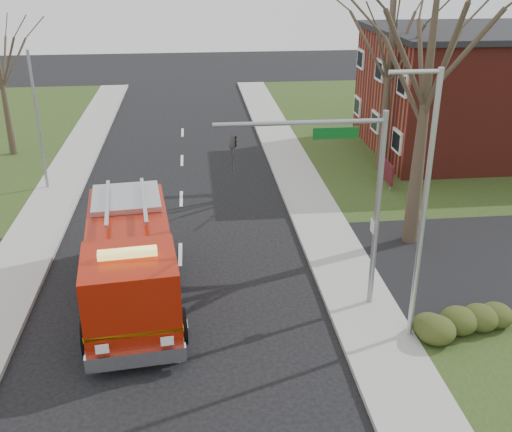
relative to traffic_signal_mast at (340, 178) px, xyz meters
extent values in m
plane|color=black|center=(-5.21, -1.50, -4.71)|extent=(120.00, 120.00, 0.00)
cube|color=gray|center=(0.99, -1.50, -4.63)|extent=(2.40, 80.00, 0.15)
cube|color=maroon|center=(13.79, 16.50, -1.21)|extent=(15.00, 10.00, 7.00)
cube|color=black|center=(13.79, 16.50, 2.39)|extent=(15.40, 10.40, 0.30)
cube|color=silver|center=(6.24, 16.50, -2.71)|extent=(0.12, 1.40, 1.20)
cube|color=#4F121B|center=(5.29, 11.00, -3.81)|extent=(0.12, 2.00, 1.00)
cylinder|color=gray|center=(5.29, 10.20, -4.26)|extent=(0.08, 0.08, 0.90)
cylinder|color=gray|center=(5.29, 11.80, -4.26)|extent=(0.08, 0.08, 0.90)
ellipsoid|color=#2C3814|center=(3.79, -2.50, -4.13)|extent=(2.80, 2.00, 0.90)
cone|color=#382C21|center=(4.29, 4.50, 1.29)|extent=(0.64, 0.64, 12.00)
cone|color=#382C21|center=(5.79, 13.50, 0.54)|extent=(0.56, 0.56, 10.50)
cone|color=#382C21|center=(-15.21, 18.50, -0.21)|extent=(0.44, 0.44, 9.00)
cylinder|color=gray|center=(1.29, 0.00, -1.31)|extent=(0.18, 0.18, 6.80)
cylinder|color=gray|center=(-1.31, 0.00, 1.79)|extent=(5.20, 0.14, 0.14)
cube|color=#0C591E|center=(-0.21, 0.00, 1.44)|extent=(1.40, 0.06, 0.35)
imported|color=black|center=(-3.31, 0.00, 1.44)|extent=(0.22, 0.18, 1.10)
cylinder|color=#B7BABF|center=(1.99, -2.00, -0.51)|extent=(0.16, 0.16, 8.40)
cylinder|color=#B7BABF|center=(1.29, -2.00, 3.59)|extent=(1.40, 0.12, 0.12)
cylinder|color=gray|center=(-12.01, 12.50, -1.21)|extent=(0.14, 0.14, 7.00)
cube|color=#951606|center=(-6.92, 2.48, -3.07)|extent=(3.29, 5.74, 2.21)
cube|color=#951606|center=(-6.50, -1.50, -2.91)|extent=(3.01, 3.01, 2.53)
cube|color=#B7BABF|center=(-6.79, 1.22, -3.97)|extent=(3.60, 8.47, 0.47)
cube|color=#E5B20C|center=(-6.79, 1.22, -3.39)|extent=(3.61, 8.47, 0.13)
cube|color=black|center=(-6.38, -2.66, -2.12)|extent=(2.44, 0.36, 0.90)
cube|color=#E5D866|center=(-6.50, -1.50, -1.49)|extent=(1.72, 0.54, 0.19)
cylinder|color=black|center=(-7.86, -1.75, -4.13)|extent=(0.49, 1.19, 1.16)
cylinder|color=black|center=(-5.13, -1.47, -4.13)|extent=(0.49, 1.19, 1.16)
cylinder|color=black|center=(-8.48, 4.23, -4.13)|extent=(0.49, 1.19, 1.16)
cylinder|color=black|center=(-5.75, 4.51, -4.13)|extent=(0.49, 1.19, 1.16)
camera|label=1|loc=(-4.47, -17.11, 6.39)|focal=42.00mm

